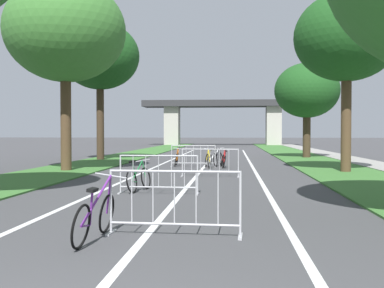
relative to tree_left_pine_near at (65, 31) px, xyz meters
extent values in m
cube|color=#386B2D|center=(-0.16, 12.44, -5.94)|extent=(3.32, 71.26, 0.05)
cube|color=#386B2D|center=(11.63, 12.44, -5.94)|extent=(3.32, 71.26, 0.05)
cube|color=gray|center=(14.23, 12.44, -5.92)|extent=(1.87, 71.26, 0.08)
cube|color=silver|center=(5.74, 3.90, -5.96)|extent=(0.14, 41.23, 0.01)
cube|color=silver|center=(8.06, 3.90, -5.96)|extent=(0.14, 41.23, 0.01)
cube|color=silver|center=(3.41, 3.90, -5.96)|extent=(0.14, 41.23, 0.01)
cube|color=#2D2D30|center=(5.74, 42.18, -0.49)|extent=(20.95, 3.82, 0.82)
cube|color=#ADA89E|center=(-0.95, 42.18, -3.43)|extent=(1.91, 2.40, 5.07)
cube|color=#ADA89E|center=(12.42, 42.18, -3.43)|extent=(1.91, 2.40, 5.07)
cylinder|color=#4C3823|center=(0.00, 0.00, -3.93)|extent=(0.45, 0.45, 4.07)
ellipsoid|color=#38702D|center=(0.00, 0.00, 0.03)|extent=(5.12, 5.12, 4.35)
cylinder|color=#3D2D1E|center=(-0.80, 7.93, -3.73)|extent=(0.45, 0.45, 4.47)
ellipsoid|color=#194719|center=(-0.80, 7.93, 0.27)|extent=(4.70, 4.70, 3.99)
cylinder|color=#4C3823|center=(11.76, 0.27, -3.98)|extent=(0.41, 0.41, 3.97)
ellipsoid|color=#194719|center=(11.76, 0.27, -0.38)|extent=(4.29, 4.29, 3.65)
cylinder|color=#3D2D1E|center=(11.89, 11.36, -4.55)|extent=(0.49, 0.49, 2.83)
ellipsoid|color=#194719|center=(11.89, 11.36, -1.57)|extent=(4.18, 4.18, 3.55)
cylinder|color=#ADADB2|center=(5.13, -11.90, -5.44)|extent=(0.04, 0.04, 1.05)
cube|color=#ADADB2|center=(5.13, -11.90, -5.95)|extent=(0.08, 0.44, 0.03)
cylinder|color=#ADADB2|center=(7.24, -11.99, -5.44)|extent=(0.04, 0.04, 1.05)
cube|color=#ADADB2|center=(7.24, -11.99, -5.95)|extent=(0.08, 0.44, 0.03)
cylinder|color=#ADADB2|center=(6.18, -11.94, -4.93)|extent=(2.11, 0.14, 0.04)
cylinder|color=#ADADB2|center=(6.18, -11.94, -5.78)|extent=(2.11, 0.14, 0.04)
cylinder|color=#ADADB2|center=(5.48, -11.91, -5.35)|extent=(0.02, 0.02, 0.87)
cylinder|color=#ADADB2|center=(5.83, -11.93, -5.35)|extent=(0.02, 0.02, 0.87)
cylinder|color=#ADADB2|center=(6.18, -11.94, -5.35)|extent=(0.02, 0.02, 0.87)
cylinder|color=#ADADB2|center=(6.53, -11.96, -5.35)|extent=(0.02, 0.02, 0.87)
cylinder|color=#ADADB2|center=(6.88, -11.98, -5.35)|extent=(0.02, 0.02, 0.87)
cylinder|color=#ADADB2|center=(4.07, -6.93, -5.44)|extent=(0.04, 0.04, 1.05)
cube|color=#ADADB2|center=(4.07, -6.93, -5.95)|extent=(0.07, 0.44, 0.03)
cylinder|color=#ADADB2|center=(6.18, -6.99, -5.44)|extent=(0.04, 0.04, 1.05)
cube|color=#ADADB2|center=(6.18, -6.99, -5.95)|extent=(0.07, 0.44, 0.03)
cylinder|color=#ADADB2|center=(5.12, -6.96, -4.93)|extent=(2.11, 0.10, 0.04)
cylinder|color=#ADADB2|center=(5.12, -6.96, -5.78)|extent=(2.11, 0.10, 0.04)
cylinder|color=#ADADB2|center=(4.42, -6.94, -5.35)|extent=(0.02, 0.02, 0.87)
cylinder|color=#ADADB2|center=(4.77, -6.95, -5.35)|extent=(0.02, 0.02, 0.87)
cylinder|color=#ADADB2|center=(5.12, -6.96, -5.35)|extent=(0.02, 0.02, 0.87)
cylinder|color=#ADADB2|center=(5.47, -6.97, -5.35)|extent=(0.02, 0.02, 0.87)
cylinder|color=#ADADB2|center=(5.83, -6.98, -5.35)|extent=(0.02, 0.02, 0.87)
cylinder|color=#ADADB2|center=(5.22, -1.92, -5.44)|extent=(0.04, 0.04, 1.05)
cube|color=#ADADB2|center=(5.22, -1.92, -5.95)|extent=(0.08, 0.44, 0.03)
cylinder|color=#ADADB2|center=(7.32, -2.02, -5.44)|extent=(0.04, 0.04, 1.05)
cube|color=#ADADB2|center=(7.32, -2.02, -5.95)|extent=(0.08, 0.44, 0.03)
cylinder|color=#ADADB2|center=(6.27, -1.97, -4.93)|extent=(2.11, 0.14, 0.04)
cylinder|color=#ADADB2|center=(6.27, -1.97, -5.78)|extent=(2.11, 0.14, 0.04)
cylinder|color=#ADADB2|center=(5.57, -1.94, -5.35)|extent=(0.02, 0.02, 0.87)
cylinder|color=#ADADB2|center=(5.92, -1.95, -5.35)|extent=(0.02, 0.02, 0.87)
cylinder|color=#ADADB2|center=(6.27, -1.97, -5.35)|extent=(0.02, 0.02, 0.87)
cylinder|color=#ADADB2|center=(6.62, -1.99, -5.35)|extent=(0.02, 0.02, 0.87)
cylinder|color=#ADADB2|center=(6.97, -2.00, -5.35)|extent=(0.02, 0.02, 0.87)
cylinder|color=#ADADB2|center=(4.16, 2.98, -5.44)|extent=(0.04, 0.04, 1.05)
cube|color=#ADADB2|center=(4.16, 2.98, -5.95)|extent=(0.08, 0.44, 0.03)
cylinder|color=#ADADB2|center=(6.27, 3.05, -5.44)|extent=(0.04, 0.04, 1.05)
cube|color=#ADADB2|center=(6.27, 3.05, -5.95)|extent=(0.08, 0.44, 0.03)
cylinder|color=#ADADB2|center=(5.22, 3.02, -4.93)|extent=(2.11, 0.11, 0.04)
cylinder|color=#ADADB2|center=(5.22, 3.02, -5.78)|extent=(2.11, 0.11, 0.04)
cylinder|color=#ADADB2|center=(4.52, 2.99, -5.35)|extent=(0.02, 0.02, 0.87)
cylinder|color=#ADADB2|center=(4.87, 3.01, -5.35)|extent=(0.02, 0.02, 0.87)
cylinder|color=#ADADB2|center=(5.22, 3.02, -5.35)|extent=(0.02, 0.02, 0.87)
cylinder|color=#ADADB2|center=(5.57, 3.03, -5.35)|extent=(0.02, 0.02, 0.87)
cylinder|color=#ADADB2|center=(5.92, 3.04, -5.35)|extent=(0.02, 0.02, 0.87)
torus|color=black|center=(4.32, 4.01, -5.65)|extent=(0.17, 0.64, 0.63)
torus|color=black|center=(4.38, 2.92, -5.65)|extent=(0.17, 0.64, 0.63)
cylinder|color=orange|center=(4.39, 3.50, -5.36)|extent=(0.19, 1.06, 0.60)
cylinder|color=orange|center=(4.38, 3.70, -5.37)|extent=(0.15, 0.13, 0.65)
cylinder|color=orange|center=(4.33, 3.84, -5.67)|extent=(0.04, 0.35, 0.07)
cylinder|color=orange|center=(4.42, 2.95, -5.36)|extent=(0.13, 0.10, 0.57)
cube|color=black|center=(4.43, 3.75, -5.05)|extent=(0.12, 0.25, 0.07)
cylinder|color=#99999E|center=(4.46, 2.98, -5.08)|extent=(0.43, 0.05, 0.10)
torus|color=black|center=(6.72, 2.12, -5.66)|extent=(0.24, 0.62, 0.60)
torus|color=black|center=(6.61, 3.18, -5.66)|extent=(0.24, 0.62, 0.60)
cylinder|color=red|center=(6.73, 2.63, -5.40)|extent=(0.06, 1.05, 0.57)
cylinder|color=red|center=(6.74, 2.42, -5.44)|extent=(0.17, 0.11, 0.55)
cylinder|color=red|center=(6.70, 2.29, -5.68)|extent=(0.07, 0.35, 0.07)
cylinder|color=red|center=(6.67, 3.16, -5.40)|extent=(0.16, 0.08, 0.54)
cube|color=black|center=(6.80, 2.39, -5.17)|extent=(0.13, 0.25, 0.07)
cylinder|color=#99999E|center=(6.73, 3.14, -5.13)|extent=(0.44, 0.07, 0.12)
torus|color=black|center=(4.99, -12.97, -5.64)|extent=(0.17, 0.66, 0.65)
torus|color=black|center=(5.06, -11.89, -5.64)|extent=(0.17, 0.66, 0.65)
cylinder|color=#662884|center=(5.06, -12.45, -5.32)|extent=(0.20, 1.05, 0.66)
cylinder|color=#662884|center=(5.04, -12.66, -5.42)|extent=(0.12, 0.13, 0.54)
cylinder|color=#662884|center=(4.99, -12.79, -5.66)|extent=(0.04, 0.35, 0.08)
cylinder|color=#662884|center=(5.10, -11.91, -5.32)|extent=(0.13, 0.10, 0.63)
cube|color=black|center=(5.07, -12.70, -5.15)|extent=(0.12, 0.25, 0.06)
cylinder|color=#99999E|center=(5.14, -11.94, -5.01)|extent=(0.53, 0.06, 0.10)
torus|color=black|center=(6.08, 1.91, -5.64)|extent=(0.26, 0.66, 0.65)
torus|color=black|center=(5.86, 2.95, -5.64)|extent=(0.26, 0.66, 0.65)
cylinder|color=gold|center=(6.01, 2.41, -5.37)|extent=(0.17, 1.03, 0.58)
cylinder|color=gold|center=(6.05, 2.21, -5.39)|extent=(0.14, 0.10, 0.60)
cylinder|color=gold|center=(6.04, 2.07, -5.66)|extent=(0.10, 0.34, 0.08)
cylinder|color=gold|center=(5.90, 2.93, -5.37)|extent=(0.12, 0.08, 0.55)
cube|color=black|center=(6.10, 2.18, -5.10)|extent=(0.15, 0.26, 0.06)
cylinder|color=#99999E|center=(5.95, 2.91, -5.10)|extent=(0.42, 0.11, 0.09)
torus|color=black|center=(6.28, 3.05, -5.63)|extent=(0.26, 0.67, 0.66)
torus|color=black|center=(6.52, 4.06, -5.63)|extent=(0.26, 0.67, 0.66)
cylinder|color=black|center=(6.37, 3.53, -5.36)|extent=(0.21, 1.00, 0.58)
cylinder|color=black|center=(6.32, 3.34, -5.39)|extent=(0.13, 0.11, 0.60)
cylinder|color=black|center=(6.32, 3.21, -5.66)|extent=(0.11, 0.33, 0.08)
cylinder|color=black|center=(6.48, 4.04, -5.36)|extent=(0.11, 0.08, 0.55)
cube|color=black|center=(6.28, 3.31, -5.09)|extent=(0.16, 0.26, 0.06)
cylinder|color=#99999E|center=(6.45, 4.02, -5.09)|extent=(0.50, 0.14, 0.08)
torus|color=black|center=(4.38, -6.91, -5.64)|extent=(0.28, 0.66, 0.64)
torus|color=black|center=(4.58, -5.95, -5.64)|extent=(0.28, 0.66, 0.64)
cylinder|color=#1E7238|center=(4.43, -6.44, -5.39)|extent=(0.15, 0.95, 0.55)
cylinder|color=#1E7238|center=(4.39, -6.63, -5.40)|extent=(0.16, 0.09, 0.58)
cylinder|color=#1E7238|center=(4.41, -6.76, -5.67)|extent=(0.10, 0.32, 0.08)
cylinder|color=#1E7238|center=(4.53, -5.97, -5.39)|extent=(0.14, 0.07, 0.52)
cube|color=black|center=(4.34, -6.65, -5.11)|extent=(0.16, 0.26, 0.07)
cylinder|color=#99999E|center=(4.48, -5.98, -5.13)|extent=(0.46, 0.13, 0.11)
camera|label=1|loc=(7.12, -19.32, -4.31)|focal=43.48mm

